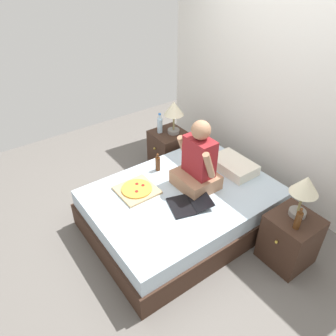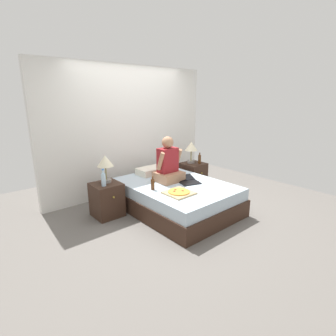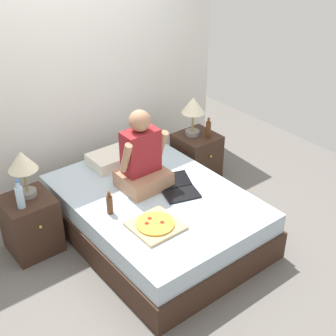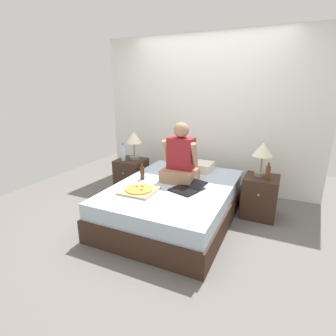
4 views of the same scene
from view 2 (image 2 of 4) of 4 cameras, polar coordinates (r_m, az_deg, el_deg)
The scene contains 14 objects.
ground_plane at distance 4.65m, azimuth 1.61°, elevation -8.93°, with size 5.67×5.67×0.00m, color #66605B.
wall_back at distance 5.37m, azimuth -8.26°, elevation 8.11°, with size 3.67×0.12×2.50m, color silver.
bed at distance 4.56m, azimuth 1.63°, elevation -6.23°, with size 1.47×2.01×0.48m.
nightstand_left at distance 4.43m, azimuth -13.16°, elevation -6.73°, with size 0.44×0.47×0.56m.
lamp_on_left_nightstand at distance 4.30m, azimuth -13.49°, elevation 1.10°, with size 0.26×0.26×0.45m.
water_bottle at distance 4.19m, azimuth -13.87°, elevation -2.38°, with size 0.07×0.07×0.28m.
nightstand_right at distance 5.59m, azimuth 5.52°, elevation -1.70°, with size 0.44×0.47×0.56m.
lamp_on_right_nightstand at distance 5.46m, azimuth 5.08°, elevation 4.44°, with size 0.26×0.26×0.45m.
beer_bottle at distance 5.47m, azimuth 6.88°, elevation 1.96°, with size 0.06×0.06×0.23m.
pillow at distance 5.01m, azimuth -3.70°, elevation -0.60°, with size 0.52×0.34×0.12m, color silver.
person_seated at distance 4.53m, azimuth 0.09°, elevation 0.70°, with size 0.47×0.40×0.78m.
laptop at distance 4.53m, azimuth 4.48°, elevation -2.85°, with size 0.43×0.49×0.07m.
pizza_box at distance 4.01m, azimuth 2.40°, elevation -5.35°, with size 0.40×0.40×0.05m.
beer_bottle_on_bed at distance 4.16m, azimuth -3.36°, elevation -3.51°, with size 0.06×0.06×0.22m.
Camera 2 is at (-2.87, -3.12, 1.91)m, focal length 28.00 mm.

